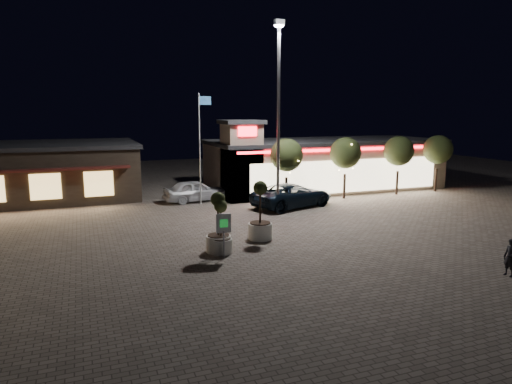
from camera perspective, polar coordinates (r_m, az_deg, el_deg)
name	(u,v)px	position (r m, az deg, el deg)	size (l,w,h in m)	color
ground	(306,250)	(22.79, 6.23, -7.19)	(90.00, 90.00, 0.00)	#70645A
retail_building	(320,164)	(40.46, 8.05, 3.53)	(20.40, 8.40, 6.10)	tan
restaurant_building	(28,171)	(39.76, -26.59, 2.38)	(16.40, 11.00, 4.30)	#382D23
floodlight_pole	(279,107)	(29.86, 2.83, 10.58)	(0.60, 0.40, 12.38)	gray
flagpole	(201,139)	(33.39, -6.90, 6.56)	(0.95, 0.10, 8.00)	white
string_tree_a	(287,155)	(33.57, 3.84, 4.60)	(2.42, 2.42, 4.79)	#332319
string_tree_b	(345,153)	(35.95, 11.12, 4.80)	(2.42, 2.42, 4.79)	#332319
string_tree_c	(399,151)	(38.83, 17.41, 4.90)	(2.42, 2.42, 4.79)	#332319
string_tree_d	(438,150)	(41.43, 21.78, 4.94)	(2.42, 2.42, 4.79)	#332319
pickup_truck	(292,195)	(32.57, 4.54, -0.39)	(2.82, 6.12, 1.70)	black
white_sedan	(196,191)	(34.75, -7.57, 0.16)	(1.93, 4.80, 1.64)	silver
pedestrian	(510,258)	(21.67, 29.20, -7.17)	(0.58, 0.38, 1.59)	black
planter_left	(221,237)	(22.00, -4.39, -5.60)	(1.06, 1.06, 2.61)	silver
planter_mid	(218,234)	(22.19, -4.72, -5.19)	(1.20, 1.20, 2.95)	silver
planter_right	(260,221)	(24.29, 0.52, -3.67)	(1.28, 1.28, 3.14)	silver
valet_sign	(224,227)	(21.16, -4.07, -4.39)	(0.69, 0.18, 2.09)	gray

